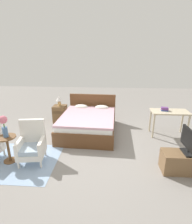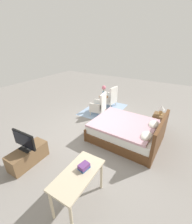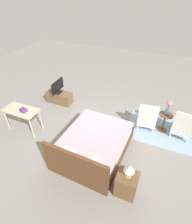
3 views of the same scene
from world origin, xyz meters
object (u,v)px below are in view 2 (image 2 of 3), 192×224
(vanity_desk, at_px, (78,178))
(book_stack, at_px, (84,166))
(armchair_by_window_left, at_px, (110,98))
(tv_stand, at_px, (28,156))
(side_table, at_px, (104,101))
(nightstand, at_px, (158,122))
(flower_vase, at_px, (104,90))
(tv_flatscreen, at_px, (24,141))
(table_lamp, at_px, (161,109))
(armchair_by_window_right, at_px, (99,106))
(bed, at_px, (127,131))

(vanity_desk, height_order, book_stack, book_stack)
(armchair_by_window_left, relative_size, tv_stand, 0.96)
(tv_stand, bearing_deg, vanity_desk, 84.63)
(side_table, bearing_deg, book_stack, 23.47)
(book_stack, bearing_deg, side_table, -156.53)
(nightstand, distance_m, tv_stand, 4.08)
(side_table, distance_m, flower_vase, 0.52)
(flower_vase, bearing_deg, tv_flatscreen, -1.26)
(armchair_by_window_left, distance_m, tv_flatscreen, 4.29)
(vanity_desk, bearing_deg, table_lamp, 167.25)
(flower_vase, xyz_separation_m, table_lamp, (0.51, 2.38, -0.10))
(table_lamp, bearing_deg, nightstand, -90.00)
(book_stack, bearing_deg, tv_stand, -90.36)
(flower_vase, distance_m, table_lamp, 2.44)
(nightstand, relative_size, book_stack, 2.78)
(flower_vase, relative_size, table_lamp, 1.45)
(armchair_by_window_left, height_order, armchair_by_window_right, same)
(flower_vase, xyz_separation_m, tv_flatscreen, (3.77, -0.08, -0.23))
(armchair_by_window_right, bearing_deg, side_table, -171.80)
(table_lamp, distance_m, vanity_desk, 3.50)
(bed, xyz_separation_m, armchair_by_window_left, (-2.10, -1.60, 0.08))
(armchair_by_window_left, distance_m, armchair_by_window_right, 1.02)
(tv_stand, bearing_deg, armchair_by_window_right, 177.24)
(bed, distance_m, armchair_by_window_left, 2.64)
(vanity_desk, bearing_deg, book_stack, 169.12)
(bed, height_order, book_stack, bed)
(side_table, bearing_deg, tv_stand, -1.27)
(book_stack, bearing_deg, tv_flatscreen, -90.28)
(armchair_by_window_right, distance_m, tv_flatscreen, 3.27)
(side_table, xyz_separation_m, book_stack, (3.78, 1.64, 0.41))
(armchair_by_window_left, bearing_deg, bed, 37.30)
(bed, bearing_deg, vanity_desk, -1.49)
(side_table, xyz_separation_m, vanity_desk, (3.92, 1.61, 0.25))
(table_lamp, bearing_deg, flower_vase, -102.13)
(vanity_desk, bearing_deg, bed, 178.51)
(table_lamp, height_order, tv_flatscreen, table_lamp)
(armchair_by_window_left, height_order, vanity_desk, armchair_by_window_left)
(side_table, height_order, vanity_desk, vanity_desk)
(bed, distance_m, tv_stand, 2.80)
(side_table, bearing_deg, vanity_desk, 22.32)
(nightstand, height_order, tv_stand, nightstand)
(flower_vase, height_order, nightstand, flower_vase)
(bed, relative_size, side_table, 3.39)
(nightstand, height_order, book_stack, book_stack)
(book_stack, bearing_deg, table_lamp, 167.17)
(flower_vase, bearing_deg, armchair_by_window_right, 8.20)
(bed, height_order, tv_flatscreen, bed)
(side_table, height_order, flower_vase, flower_vase)
(book_stack, bearing_deg, bed, 179.16)
(side_table, distance_m, tv_flatscreen, 3.78)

